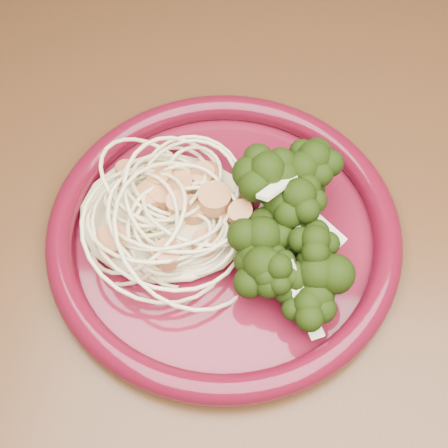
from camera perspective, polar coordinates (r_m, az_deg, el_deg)
dining_table at (r=0.58m, az=1.36°, el=-6.23°), size 1.20×0.80×0.75m
dinner_plate at (r=0.49m, az=-0.00°, el=-0.61°), size 0.32×0.32×0.02m
spaghetti_pile at (r=0.49m, az=-5.31°, el=1.48°), size 0.16×0.15×0.03m
scallop_cluster at (r=0.46m, az=-5.67°, el=3.99°), size 0.14×0.14×0.04m
broccoli_pile at (r=0.46m, az=6.83°, el=-0.95°), size 0.12×0.16×0.05m
onion_garnish at (r=0.44m, az=7.26°, el=1.23°), size 0.08×0.11×0.05m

